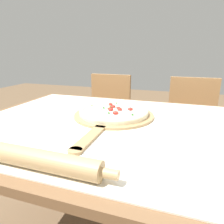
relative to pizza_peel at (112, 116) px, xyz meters
name	(u,v)px	position (x,y,z in m)	size (l,w,h in m)	color
dining_table	(117,144)	(0.05, -0.08, -0.11)	(1.43, 1.03, 0.76)	brown
towel_cloth	(117,124)	(0.05, -0.08, -0.01)	(1.35, 0.95, 0.00)	white
pizza_peel	(112,116)	(0.00, 0.00, 0.00)	(0.41, 0.64, 0.01)	tan
pizza	(114,111)	(0.00, 0.02, 0.02)	(0.35, 0.35, 0.03)	beige
rolling_pin	(44,161)	(-0.03, -0.50, 0.02)	(0.43, 0.06, 0.06)	tan
chair_left	(107,116)	(-0.30, 0.75, -0.26)	(0.42, 0.42, 0.89)	#A37547
chair_right	(191,125)	(0.43, 0.75, -0.26)	(0.40, 0.40, 0.89)	#A37547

